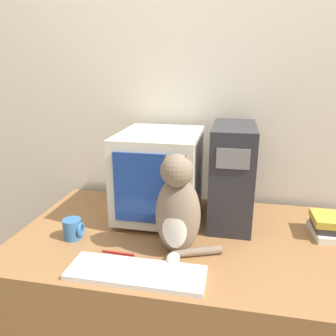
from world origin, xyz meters
TOP-DOWN VIEW (x-y plane):
  - wall_back at (0.00, 0.93)m, footprint 7.00×0.05m
  - desk at (0.00, 0.43)m, footprint 1.50×0.87m
  - crt_monitor at (-0.16, 0.61)m, footprint 0.38×0.46m
  - computer_tower at (0.18, 0.63)m, footprint 0.19×0.39m
  - keyboard at (-0.14, 0.11)m, footprint 0.50×0.16m
  - cat at (-0.02, 0.29)m, footprint 0.27×0.20m
  - book_stack at (0.62, 0.56)m, footprint 0.16×0.19m
  - pen at (-0.25, 0.23)m, footprint 0.14×0.01m
  - mug at (-0.48, 0.31)m, footprint 0.09×0.08m

SIDE VIEW (x-z plane):
  - desk at x=0.00m, z-range 0.00..0.75m
  - pen at x=-0.25m, z-range 0.75..0.76m
  - keyboard at x=-0.14m, z-range 0.75..0.77m
  - mug at x=-0.48m, z-range 0.75..0.84m
  - book_stack at x=0.62m, z-range 0.75..0.84m
  - cat at x=-0.02m, z-range 0.72..1.15m
  - crt_monitor at x=-0.16m, z-range 0.76..1.18m
  - computer_tower at x=0.18m, z-range 0.75..1.22m
  - wall_back at x=0.00m, z-range 0.00..2.50m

